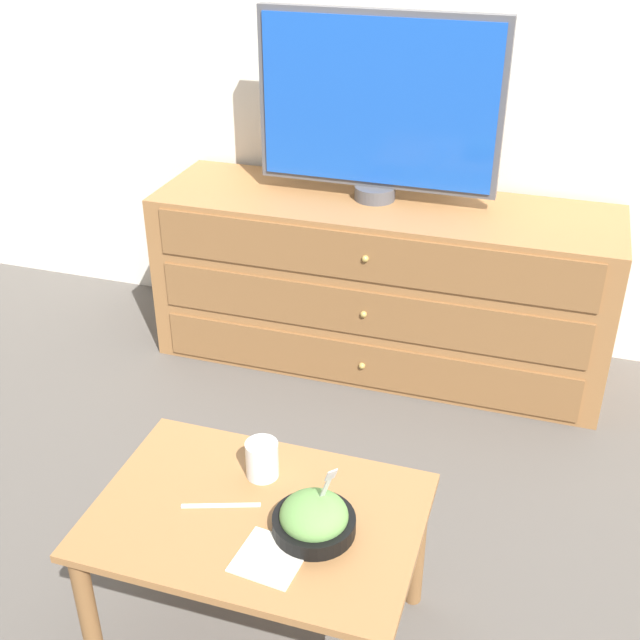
{
  "coord_description": "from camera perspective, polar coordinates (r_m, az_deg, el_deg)",
  "views": [
    {
      "loc": [
        0.68,
        -2.92,
        1.7
      ],
      "look_at": [
        0.15,
        -1.26,
        0.71
      ],
      "focal_mm": 45.0,
      "sensor_mm": 36.0,
      "label": 1
    }
  ],
  "objects": [
    {
      "name": "drink_cup",
      "position": [
        1.97,
        -4.13,
        -9.99
      ],
      "size": [
        0.08,
        0.08,
        0.09
      ],
      "color": "beige",
      "rests_on": "coffee_table"
    },
    {
      "name": "coffee_table",
      "position": [
        1.94,
        -4.42,
        -14.92
      ],
      "size": [
        0.75,
        0.52,
        0.41
      ],
      "color": "#9E6B3D",
      "rests_on": "ground_plane"
    },
    {
      "name": "ground_plane",
      "position": [
        3.44,
        3.94,
        -0.06
      ],
      "size": [
        12.0,
        12.0,
        0.0
      ],
      "primitive_type": "plane",
      "color": "#56514C"
    },
    {
      "name": "knife",
      "position": [
        1.92,
        -7.06,
        -12.96
      ],
      "size": [
        0.18,
        0.07,
        0.01
      ],
      "color": "silver",
      "rests_on": "coffee_table"
    },
    {
      "name": "takeout_bowl",
      "position": [
        1.82,
        -0.43,
        -13.96
      ],
      "size": [
        0.19,
        0.19,
        0.19
      ],
      "color": "black",
      "rests_on": "coffee_table"
    },
    {
      "name": "dresser",
      "position": [
        3.04,
        4.32,
        2.59
      ],
      "size": [
        1.68,
        0.51,
        0.65
      ],
      "color": "#9E6B3D",
      "rests_on": "ground_plane"
    },
    {
      "name": "napkin",
      "position": [
        1.79,
        -3.59,
        -16.52
      ],
      "size": [
        0.15,
        0.15,
        0.0
      ],
      "color": "silver",
      "rests_on": "coffee_table"
    },
    {
      "name": "tv",
      "position": [
        2.84,
        4.16,
        14.95
      ],
      "size": [
        0.86,
        0.15,
        0.65
      ],
      "color": "#515156",
      "rests_on": "dresser"
    }
  ]
}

